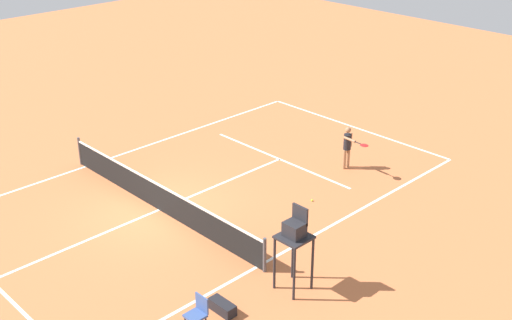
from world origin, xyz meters
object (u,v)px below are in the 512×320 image
Objects in this scene: tennis_ball at (312,200)px; courtside_chair_near at (198,313)px; umpire_chair at (295,236)px; player_serving at (348,145)px; equipment_bag at (222,307)px.

tennis_ball is 0.07× the size of courtside_chair_near.
courtside_chair_near is (-2.41, 6.90, 0.50)m from tennis_ball.
courtside_chair_near is at bearing 81.67° from umpire_chair.
tennis_ball is 7.32m from courtside_chair_near.
player_serving is 1.70× the size of courtside_chair_near.
player_serving reaches higher than equipment_bag.
tennis_ball is 6.43m from equipment_bag.
umpire_chair reaches higher than equipment_bag.
umpire_chair is 3.13m from courtside_chair_near.
player_serving is 9.38m from equipment_bag.
player_serving is 3.07m from tennis_ball.
player_serving is 10.24m from courtside_chair_near.
umpire_chair is (-2.84, 3.98, 1.57)m from tennis_ball.
equipment_bag is at bearing 23.11° from player_serving.
tennis_ball is at bearing 19.53° from player_serving.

